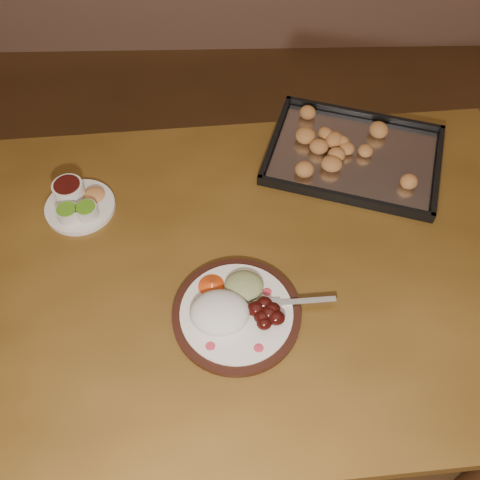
{
  "coord_description": "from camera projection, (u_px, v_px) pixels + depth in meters",
  "views": [
    {
      "loc": [
        -0.15,
        -0.49,
        1.74
      ],
      "look_at": [
        -0.13,
        0.2,
        0.77
      ],
      "focal_mm": 40.0,
      "sensor_mm": 36.0,
      "label": 1
    }
  ],
  "objects": [
    {
      "name": "condiment_saucer",
      "position": [
        77.0,
        202.0,
        1.25
      ],
      "size": [
        0.16,
        0.16,
        0.06
      ],
      "rotation": [
        0.0,
        0.0,
        0.43
      ],
      "color": "white",
      "rests_on": "dining_table"
    },
    {
      "name": "dinner_plate",
      "position": [
        234.0,
        310.0,
        1.08
      ],
      "size": [
        0.34,
        0.26,
        0.06
      ],
      "rotation": [
        0.0,
        0.0,
        0.09
      ],
      "color": "black",
      "rests_on": "dining_table"
    },
    {
      "name": "dining_table",
      "position": [
        219.0,
        290.0,
        1.25
      ],
      "size": [
        1.56,
        1.01,
        0.75
      ],
      "rotation": [
        0.0,
        0.0,
        0.07
      ],
      "color": "brown",
      "rests_on": "ground"
    },
    {
      "name": "ground",
      "position": [
        283.0,
        430.0,
        1.7
      ],
      "size": [
        4.0,
        4.0,
        0.0
      ],
      "primitive_type": "plane",
      "color": "brown",
      "rests_on": "ground"
    },
    {
      "name": "baking_tray",
      "position": [
        354.0,
        154.0,
        1.35
      ],
      "size": [
        0.5,
        0.43,
        0.04
      ],
      "rotation": [
        0.0,
        0.0,
        -0.31
      ],
      "color": "black",
      "rests_on": "dining_table"
    }
  ]
}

